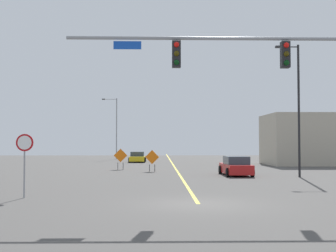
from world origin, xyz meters
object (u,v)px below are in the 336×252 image
(car_yellow_near, at_px, (137,157))
(stop_sign, at_px, (25,153))
(construction_sign_left_lane, at_px, (152,158))
(car_red_approaching, at_px, (236,166))
(traffic_signal_assembly, at_px, (286,69))
(construction_sign_right_shoulder, at_px, (121,156))
(street_lamp_far_left, at_px, (115,126))
(street_lamp_far_right, at_px, (297,105))

(car_yellow_near, bearing_deg, stop_sign, -95.15)
(construction_sign_left_lane, distance_m, car_red_approaching, 7.59)
(stop_sign, height_order, construction_sign_left_lane, stop_sign)
(traffic_signal_assembly, xyz_separation_m, car_yellow_near, (-7.73, 37.20, -4.71))
(stop_sign, bearing_deg, construction_sign_right_shoulder, 83.26)
(street_lamp_far_left, relative_size, car_red_approaching, 1.96)
(traffic_signal_assembly, distance_m, stop_sign, 11.59)
(traffic_signal_assembly, height_order, stop_sign, traffic_signal_assembly)
(street_lamp_far_left, bearing_deg, construction_sign_left_lane, -78.07)
(stop_sign, distance_m, car_yellow_near, 35.33)
(street_lamp_far_left, bearing_deg, car_yellow_near, -69.04)
(traffic_signal_assembly, relative_size, construction_sign_left_lane, 7.28)
(construction_sign_right_shoulder, distance_m, construction_sign_left_lane, 4.23)
(construction_sign_right_shoulder, height_order, construction_sign_left_lane, construction_sign_right_shoulder)
(construction_sign_left_lane, bearing_deg, stop_sign, -107.18)
(stop_sign, height_order, construction_sign_right_shoulder, stop_sign)
(stop_sign, bearing_deg, street_lamp_far_right, 35.40)
(car_yellow_near, bearing_deg, construction_sign_right_shoulder, -93.01)
(construction_sign_right_shoulder, xyz_separation_m, car_yellow_near, (0.79, 14.97, -0.56))
(street_lamp_far_right, distance_m, car_yellow_near, 27.46)
(street_lamp_far_right, relative_size, car_yellow_near, 2.08)
(stop_sign, distance_m, car_red_approaching, 17.33)
(street_lamp_far_right, distance_m, construction_sign_left_lane, 12.59)
(street_lamp_far_left, bearing_deg, street_lamp_far_right, -64.44)
(street_lamp_far_right, bearing_deg, car_red_approaching, 156.63)
(stop_sign, xyz_separation_m, street_lamp_far_right, (15.62, 11.10, 3.12))
(construction_sign_right_shoulder, distance_m, car_red_approaching, 11.75)
(stop_sign, relative_size, car_red_approaching, 0.60)
(street_lamp_far_left, bearing_deg, car_red_approaching, -69.31)
(stop_sign, relative_size, construction_sign_left_lane, 1.54)
(street_lamp_far_right, height_order, construction_sign_right_shoulder, street_lamp_far_right)
(street_lamp_far_right, xyz_separation_m, car_yellow_near, (-12.44, 24.06, -4.46))
(traffic_signal_assembly, height_order, street_lamp_far_left, street_lamp_far_left)
(construction_sign_right_shoulder, bearing_deg, construction_sign_left_lane, -46.46)
(construction_sign_left_lane, relative_size, car_red_approaching, 0.39)
(street_lamp_far_right, relative_size, street_lamp_far_left, 1.03)
(construction_sign_left_lane, bearing_deg, street_lamp_far_right, -30.31)
(street_lamp_far_right, height_order, car_yellow_near, street_lamp_far_right)
(construction_sign_left_lane, bearing_deg, construction_sign_right_shoulder, 133.54)
(street_lamp_far_right, bearing_deg, car_yellow_near, 117.34)
(construction_sign_right_shoulder, distance_m, car_yellow_near, 15.00)
(street_lamp_far_right, distance_m, street_lamp_far_left, 37.55)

